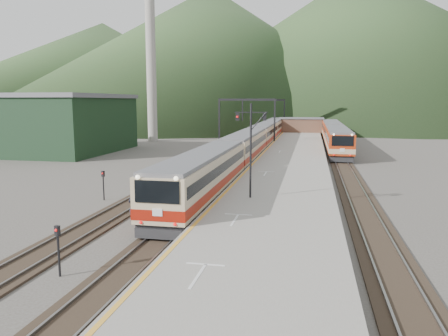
% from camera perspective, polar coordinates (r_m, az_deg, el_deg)
% --- Properties ---
extents(ground, '(400.00, 400.00, 0.00)m').
position_cam_1_polar(ground, '(20.29, -12.61, -13.25)').
color(ground, '#47423D').
rests_on(ground, ground).
extents(track_main, '(2.60, 200.00, 0.23)m').
position_cam_1_polar(track_main, '(58.15, 3.54, 1.33)').
color(track_main, black).
rests_on(track_main, ground).
extents(track_far, '(2.60, 200.00, 0.23)m').
position_cam_1_polar(track_far, '(59.04, -1.28, 1.45)').
color(track_far, black).
rests_on(track_far, ground).
extents(track_second, '(2.60, 200.00, 0.23)m').
position_cam_1_polar(track_second, '(57.74, 14.92, 0.99)').
color(track_second, black).
rests_on(track_second, ground).
extents(platform, '(8.00, 100.00, 1.00)m').
position_cam_1_polar(platform, '(55.63, 8.98, 1.35)').
color(platform, gray).
rests_on(platform, ground).
extents(gantry_near, '(9.55, 0.25, 8.00)m').
position_cam_1_polar(gantry_near, '(72.95, 2.97, 7.17)').
color(gantry_near, black).
rests_on(gantry_near, ground).
extents(gantry_far, '(9.55, 0.25, 8.00)m').
position_cam_1_polar(gantry_far, '(97.74, 5.15, 7.53)').
color(gantry_far, black).
rests_on(gantry_far, ground).
extents(warehouse, '(14.50, 20.50, 8.60)m').
position_cam_1_polar(warehouse, '(69.23, -19.91, 5.54)').
color(warehouse, black).
rests_on(warehouse, ground).
extents(smokestack, '(1.80, 1.80, 30.00)m').
position_cam_1_polar(smokestack, '(84.91, -9.51, 13.64)').
color(smokestack, '#9E998E').
rests_on(smokestack, ground).
extents(station_shed, '(9.40, 4.40, 3.10)m').
position_cam_1_polar(station_shed, '(95.29, 10.07, 5.59)').
color(station_shed, brown).
rests_on(station_shed, platform).
extents(hill_a, '(180.00, 180.00, 60.00)m').
position_cam_1_polar(hill_a, '(213.78, -1.66, 14.73)').
color(hill_a, '#2C4B25').
rests_on(hill_a, ground).
extents(hill_b, '(220.00, 220.00, 75.00)m').
position_cam_1_polar(hill_b, '(249.93, 17.00, 15.22)').
color(hill_b, '#2C4B25').
rests_on(hill_b, ground).
extents(hill_d, '(200.00, 200.00, 55.00)m').
position_cam_1_polar(hill_d, '(287.86, -15.38, 12.38)').
color(hill_d, '#2C4B25').
rests_on(hill_d, ground).
extents(main_train, '(2.99, 82.04, 3.66)m').
position_cam_1_polar(main_train, '(62.97, 4.19, 3.70)').
color(main_train, tan).
rests_on(main_train, track_main).
extents(second_train, '(3.10, 42.16, 3.78)m').
position_cam_1_polar(second_train, '(75.22, 14.18, 4.32)').
color(second_train, '#A43010').
rests_on(second_train, track_second).
extents(signal_mast, '(2.19, 0.41, 6.39)m').
position_cam_1_polar(signal_mast, '(29.41, 3.52, 3.62)').
color(signal_mast, black).
rests_on(signal_mast, platform).
extents(short_signal_a, '(0.27, 0.23, 2.27)m').
position_cam_1_polar(short_signal_a, '(20.27, -20.85, -9.25)').
color(short_signal_a, black).
rests_on(short_signal_a, ground).
extents(short_signal_b, '(0.23, 0.17, 2.27)m').
position_cam_1_polar(short_signal_b, '(46.82, -2.62, 1.27)').
color(short_signal_b, black).
rests_on(short_signal_b, ground).
extents(short_signal_c, '(0.26, 0.21, 2.27)m').
position_cam_1_polar(short_signal_c, '(34.60, -15.49, -1.69)').
color(short_signal_c, black).
rests_on(short_signal_c, ground).
extents(worker, '(0.73, 0.53, 1.85)m').
position_cam_1_polar(worker, '(28.35, -11.75, -4.93)').
color(worker, '#202330').
rests_on(worker, ground).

